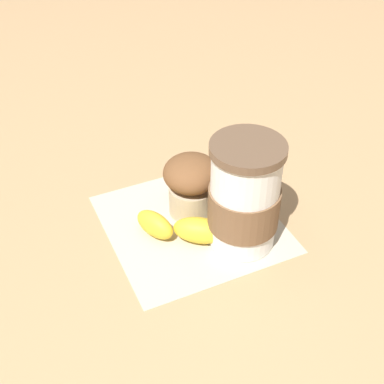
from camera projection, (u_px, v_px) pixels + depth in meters
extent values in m
plane|color=tan|center=(192.00, 224.00, 0.71)|extent=(3.00, 3.00, 0.00)
cube|color=beige|center=(192.00, 223.00, 0.71)|extent=(0.25, 0.25, 0.00)
cylinder|color=white|center=(244.00, 198.00, 0.64)|extent=(0.08, 0.08, 0.14)
cylinder|color=brown|center=(248.00, 149.00, 0.60)|extent=(0.09, 0.09, 0.01)
cylinder|color=brown|center=(244.00, 206.00, 0.65)|extent=(0.09, 0.09, 0.05)
cylinder|color=beige|center=(191.00, 199.00, 0.71)|extent=(0.06, 0.06, 0.04)
ellipsoid|color=brown|center=(191.00, 173.00, 0.69)|extent=(0.07, 0.07, 0.04)
ellipsoid|color=gold|center=(155.00, 225.00, 0.68)|extent=(0.05, 0.06, 0.03)
ellipsoid|color=gold|center=(199.00, 230.00, 0.67)|extent=(0.08, 0.06, 0.03)
ellipsoid|color=gold|center=(241.00, 221.00, 0.69)|extent=(0.06, 0.03, 0.03)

